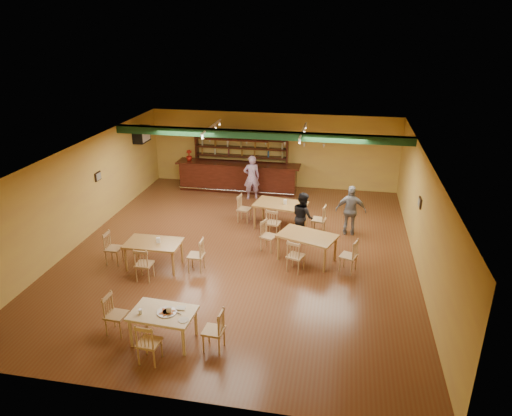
% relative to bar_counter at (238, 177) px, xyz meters
% --- Properties ---
extents(floor, '(12.00, 12.00, 0.00)m').
position_rel_bar_counter_xyz_m(floor, '(1.27, -5.15, -0.56)').
color(floor, brown).
rests_on(floor, ground).
extents(ceiling_beam, '(10.00, 0.30, 0.25)m').
position_rel_bar_counter_xyz_m(ceiling_beam, '(1.27, -2.35, 2.31)').
color(ceiling_beam, '#113317').
rests_on(ceiling_beam, ceiling).
extents(track_rail_left, '(0.05, 2.50, 0.05)m').
position_rel_bar_counter_xyz_m(track_rail_left, '(-0.53, -1.75, 2.38)').
color(track_rail_left, white).
rests_on(track_rail_left, ceiling).
extents(track_rail_right, '(0.05, 2.50, 0.05)m').
position_rel_bar_counter_xyz_m(track_rail_right, '(2.67, -1.75, 2.38)').
color(track_rail_right, white).
rests_on(track_rail_right, ceiling).
extents(ac_unit, '(0.34, 0.70, 0.48)m').
position_rel_bar_counter_xyz_m(ac_unit, '(-3.53, -0.95, 1.79)').
color(ac_unit, white).
rests_on(ac_unit, wall_left).
extents(picture_left, '(0.04, 0.34, 0.28)m').
position_rel_bar_counter_xyz_m(picture_left, '(-3.70, -4.15, 1.14)').
color(picture_left, black).
rests_on(picture_left, wall_left).
extents(picture_right, '(0.04, 0.34, 0.28)m').
position_rel_bar_counter_xyz_m(picture_right, '(6.24, -4.65, 1.14)').
color(picture_right, black).
rests_on(picture_right, wall_right).
extents(bar_counter, '(4.93, 0.85, 1.13)m').
position_rel_bar_counter_xyz_m(bar_counter, '(0.00, 0.00, 0.00)').
color(bar_counter, black).
rests_on(bar_counter, ground).
extents(back_bar_hutch, '(3.81, 0.40, 2.28)m').
position_rel_bar_counter_xyz_m(back_bar_hutch, '(0.00, 0.63, 0.57)').
color(back_bar_hutch, black).
rests_on(back_bar_hutch, ground).
extents(poinsettia, '(0.31, 0.31, 0.43)m').
position_rel_bar_counter_xyz_m(poinsettia, '(-2.01, 0.00, 0.78)').
color(poinsettia, maroon).
rests_on(poinsettia, bar_counter).
extents(dining_table_b, '(1.82, 1.27, 0.84)m').
position_rel_bar_counter_xyz_m(dining_table_b, '(2.16, -3.25, -0.15)').
color(dining_table_b, '#AC763D').
rests_on(dining_table_b, ground).
extents(dining_table_c, '(1.52, 0.92, 0.75)m').
position_rel_bar_counter_xyz_m(dining_table_c, '(-0.90, -6.56, -0.19)').
color(dining_table_c, '#AC763D').
rests_on(dining_table_c, ground).
extents(dining_table_d, '(1.80, 1.42, 0.79)m').
position_rel_bar_counter_xyz_m(dining_table_d, '(3.22, -5.39, -0.17)').
color(dining_table_d, '#AC763D').
rests_on(dining_table_d, ground).
extents(near_table, '(1.39, 0.94, 0.72)m').
position_rel_bar_counter_xyz_m(near_table, '(0.54, -9.59, -0.21)').
color(near_table, beige).
rests_on(near_table, ground).
extents(pizza_tray, '(0.52, 0.52, 0.01)m').
position_rel_bar_counter_xyz_m(pizza_tray, '(0.64, -9.59, 0.16)').
color(pizza_tray, silver).
rests_on(pizza_tray, near_table).
extents(parmesan_shaker, '(0.08, 0.08, 0.11)m').
position_rel_bar_counter_xyz_m(parmesan_shaker, '(0.11, -9.73, 0.21)').
color(parmesan_shaker, '#EAE5C6').
rests_on(parmesan_shaker, near_table).
extents(napkin_stack, '(0.22, 0.18, 0.03)m').
position_rel_bar_counter_xyz_m(napkin_stack, '(0.87, -9.40, 0.17)').
color(napkin_stack, white).
rests_on(napkin_stack, near_table).
extents(pizza_server, '(0.33, 0.19, 0.00)m').
position_rel_bar_counter_xyz_m(pizza_server, '(0.78, -9.54, 0.17)').
color(pizza_server, silver).
rests_on(pizza_server, pizza_tray).
extents(side_plate, '(0.23, 0.23, 0.01)m').
position_rel_bar_counter_xyz_m(side_plate, '(1.06, -9.78, 0.16)').
color(side_plate, white).
rests_on(side_plate, near_table).
extents(patron_bar, '(0.73, 0.60, 1.71)m').
position_rel_bar_counter_xyz_m(patron_bar, '(0.71, -0.83, 0.29)').
color(patron_bar, '#9151B0').
rests_on(patron_bar, ground).
extents(patron_right_a, '(0.89, 0.95, 1.55)m').
position_rel_bar_counter_xyz_m(patron_right_a, '(2.96, -4.05, 0.21)').
color(patron_right_a, black).
rests_on(patron_right_a, ground).
extents(patron_right_b, '(0.95, 0.40, 1.63)m').
position_rel_bar_counter_xyz_m(patron_right_b, '(4.42, -3.39, 0.25)').
color(patron_right_b, gray).
rests_on(patron_right_b, ground).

